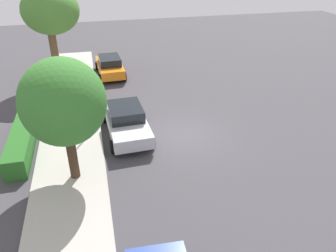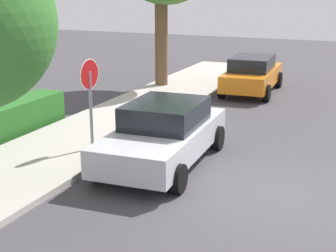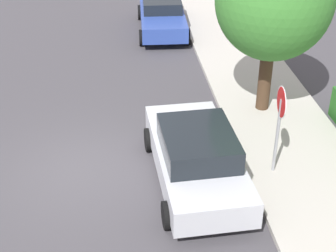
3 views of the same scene
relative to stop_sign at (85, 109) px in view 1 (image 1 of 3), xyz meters
The scene contains 8 objects.
ground_plane 5.13m from the stop_sign, 98.76° to the right, with size 60.00×60.00×0.00m, color #423F44.
sidewalk_curb 1.98m from the stop_sign, 130.54° to the left, with size 32.00×3.05×0.14m, color #B2ADA3.
stop_sign is the anchor object (origin of this frame).
parked_car_silver 2.19m from the stop_sign, 88.25° to the right, with size 4.65×2.28×1.52m.
parked_car_orange 9.28m from the stop_sign, 11.74° to the right, with size 4.30×2.08×1.46m.
street_tree_near_corner 3.68m from the stop_sign, 168.84° to the left, with size 3.26×3.26×5.26m.
street_tree_mid_block 9.33m from the stop_sign, 10.87° to the left, with size 3.73×3.73×6.49m.
front_yard_hedge 3.31m from the stop_sign, 92.33° to the left, with size 5.38×0.97×0.95m.
Camera 1 is at (-14.17, 4.18, 8.77)m, focal length 35.00 mm.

